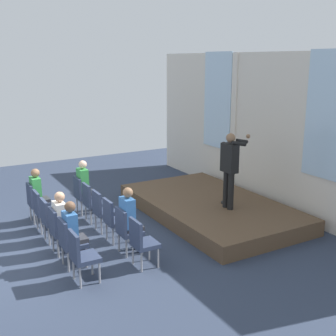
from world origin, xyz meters
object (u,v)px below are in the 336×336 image
Objects in this scene: speaker at (230,165)px; mic_stand at (227,190)px; audience_r1_c3 at (63,219)px; chair_r1_c2 at (50,218)px; chair_r1_c3 at (59,228)px; audience_r0_c0 at (85,184)px; chair_r1_c5 at (81,254)px; chair_r0_c0 at (82,193)px; audience_r0_c4 at (130,217)px; chair_r0_c1 at (91,200)px; chair_r0_c3 at (113,218)px; chair_r0_c2 at (102,209)px; chair_r0_c4 at (126,228)px; chair_r0_c5 at (141,240)px; audience_r1_c4 at (73,230)px; chair_r1_c1 at (42,208)px; chair_r1_c0 at (35,200)px; audience_r1_c0 at (38,192)px; chair_r1_c4 at (69,240)px.

speaker is 0.78m from mic_stand.
chair_r1_c2 is at bearing -172.71° from audience_r1_c3.
chair_r1_c3 is 0.74× the size of audience_r1_c3.
chair_r1_c5 is at bearing -20.39° from audience_r0_c0.
audience_r0_c4 reaches higher than chair_r0_c0.
speaker is 3.59m from audience_r0_c0.
audience_r0_c0 is 0.70m from chair_r0_c1.
chair_r0_c3 is 1.32m from chair_r1_c2.
chair_r0_c0 is 1.32m from chair_r0_c2.
chair_r0_c0 is at bearing 180.00° from chair_r0_c4.
audience_r0_c4 is at bearing 59.97° from audience_r1_c3.
chair_r0_c1 is 1.00× the size of chair_r0_c5.
audience_r1_c4 is at bearing -28.22° from chair_r0_c1.
chair_r0_c0 is 1.97m from chair_r0_c3.
audience_r0_c4 is 2.33m from chair_r1_c1.
speaker is at bearing 49.40° from audience_r0_c0.
chair_r1_c2 is (0.00, -1.14, 0.00)m from chair_r0_c2.
chair_r0_c5 is (1.29, -2.94, -0.17)m from mic_stand.
audience_r0_c0 reaches higher than chair_r1_c0.
speaker is 4.01m from chair_r1_c3.
audience_r1_c0 is at bearing 176.40° from chair_r1_c2.
chair_r0_c4 is at bearing 90.00° from chair_r1_c4.
chair_r0_c1 is 0.73× the size of audience_r1_c0.
chair_r1_c0 is 1.98m from audience_r1_c3.
chair_r0_c5 and chair_r1_c2 have the same top height.
chair_r1_c3 is (0.66, -1.14, 0.00)m from chair_r0_c2.
mic_stand reaches higher than chair_r1_c5.
chair_r0_c0 and chair_r1_c1 have the same top height.
chair_r0_c4 is (1.97, 0.00, 0.00)m from chair_r0_c1.
chair_r0_c2 and chair_r1_c3 have the same top height.
chair_r0_c2 is 1.74m from chair_r1_c4.
audience_r0_c0 reaches higher than chair_r1_c5.
chair_r0_c2 is 1.00× the size of chair_r1_c0.
chair_r1_c3 is at bearing -172.71° from audience_r1_c4.
chair_r1_c5 is at bearing -19.16° from chair_r0_c0.
chair_r0_c2 is at bearing 180.00° from chair_r0_c5.
chair_r0_c1 is 1.14m from chair_r1_c1.
chair_r1_c3 is (1.32, 0.00, 0.00)m from chair_r1_c1.
audience_r1_c3 is at bearing 90.00° from chair_r1_c3.
speaker is 3.89m from audience_r1_c3.
chair_r0_c2 is at bearing 121.85° from audience_r1_c3.
chair_r1_c2 is (1.32, 0.00, 0.00)m from chair_r1_c0.
audience_r0_c0 reaches higher than chair_r1_c2.
chair_r1_c0 is (-2.30, -3.90, -0.86)m from speaker.
chair_r0_c1 is at bearing 60.08° from chair_r1_c0.
speaker is at bearing 109.81° from chair_r0_c5.
mic_stand is 1.65× the size of chair_r0_c2.
mic_stand is 1.14× the size of audience_r0_c4.
chair_r0_c2 is 2.28m from chair_r1_c5.
audience_r0_c4 is 1.81m from chair_r1_c2.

